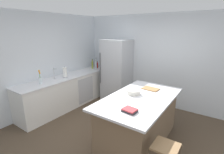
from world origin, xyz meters
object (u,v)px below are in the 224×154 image
at_px(sink_faucet, 54,73).
at_px(paper_towel_roll, 65,73).
at_px(refrigerator, 117,70).
at_px(olive_oil_bottle, 92,65).
at_px(flower_vase, 40,79).
at_px(wine_bottle, 101,63).
at_px(cutting_board, 151,89).
at_px(kitchen_island, 139,119).
at_px(cookbook_stack, 130,110).
at_px(soda_bottle, 96,64).
at_px(mixing_bowl, 134,92).
at_px(bar_stool, 165,153).
at_px(hot_sauce_bottle, 97,65).

xyz_separation_m(sink_faucet, paper_towel_roll, (0.10, 0.27, -0.02)).
distance_m(refrigerator, olive_oil_bottle, 0.91).
relative_size(flower_vase, paper_towel_roll, 1.08).
bearing_deg(wine_bottle, sink_faucet, -94.62).
height_order(sink_faucet, wine_bottle, wine_bottle).
height_order(refrigerator, cutting_board, refrigerator).
xyz_separation_m(sink_faucet, cutting_board, (2.43, 0.63, -0.12)).
height_order(kitchen_island, paper_towel_roll, paper_towel_roll).
relative_size(kitchen_island, refrigerator, 1.04).
relative_size(olive_oil_bottle, cookbook_stack, 1.42).
relative_size(soda_bottle, cutting_board, 1.01).
bearing_deg(refrigerator, soda_bottle, -178.17).
bearing_deg(mixing_bowl, wine_bottle, 142.45).
xyz_separation_m(paper_towel_roll, olive_oil_bottle, (-0.09, 1.24, -0.00)).
bearing_deg(kitchen_island, flower_vase, -167.46).
bearing_deg(flower_vase, soda_bottle, 89.10).
height_order(paper_towel_roll, cookbook_stack, paper_towel_roll).
bearing_deg(cutting_board, olive_oil_bottle, 160.07).
relative_size(kitchen_island, bar_stool, 3.03).
xyz_separation_m(soda_bottle, mixing_bowl, (2.18, -1.43, -0.07)).
distance_m(mixing_bowl, cutting_board, 0.49).
xyz_separation_m(kitchen_island, cookbook_stack, (0.12, -0.62, 0.48)).
relative_size(refrigerator, bar_stool, 2.91).
height_order(bar_stool, flower_vase, flower_vase).
bearing_deg(bar_stool, flower_vase, 176.57).
relative_size(kitchen_island, wine_bottle, 5.26).
bearing_deg(cutting_board, bar_stool, -59.14).
height_order(refrigerator, hot_sauce_bottle, refrigerator).
relative_size(kitchen_island, soda_bottle, 5.51).
distance_m(flower_vase, cookbook_stack, 2.52).
xyz_separation_m(sink_faucet, hot_sauce_bottle, (0.07, 1.69, -0.06)).
distance_m(sink_faucet, olive_oil_bottle, 1.51).
height_order(bar_stool, olive_oil_bottle, olive_oil_bottle).
xyz_separation_m(refrigerator, cutting_board, (1.53, -0.99, -0.00)).
distance_m(soda_bottle, mixing_bowl, 2.61).
relative_size(soda_bottle, cookbook_stack, 1.56).
bearing_deg(refrigerator, wine_bottle, 167.16).
bearing_deg(cookbook_stack, bar_stool, -9.05).
bearing_deg(refrigerator, paper_towel_roll, -120.85).
bearing_deg(refrigerator, bar_stool, -44.69).
distance_m(kitchen_island, cutting_board, 0.72).
relative_size(wine_bottle, cookbook_stack, 1.64).
distance_m(kitchen_island, olive_oil_bottle, 2.88).
bearing_deg(bar_stool, sink_faucet, 168.73).
height_order(wine_bottle, cookbook_stack, wine_bottle).
bearing_deg(cookbook_stack, wine_bottle, 136.11).
bearing_deg(wine_bottle, paper_towel_roll, -91.65).
distance_m(paper_towel_roll, mixing_bowl, 2.17).
relative_size(refrigerator, wine_bottle, 5.04).
relative_size(kitchen_island, cookbook_stack, 8.60).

